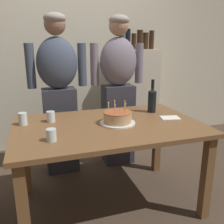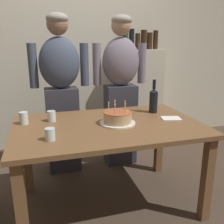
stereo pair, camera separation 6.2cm
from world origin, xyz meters
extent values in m
plane|color=#47382B|center=(0.00, 0.00, 0.00)|extent=(10.00, 10.00, 0.00)
cube|color=beige|center=(0.00, 1.55, 1.30)|extent=(5.20, 0.10, 2.60)
cube|color=brown|center=(0.00, 0.00, 0.72)|extent=(1.50, 0.96, 0.03)
cube|color=brown|center=(-0.68, -0.41, 0.35)|extent=(0.07, 0.07, 0.70)
cube|color=brown|center=(0.68, -0.41, 0.35)|extent=(0.07, 0.07, 0.70)
cube|color=brown|center=(-0.68, 0.41, 0.35)|extent=(0.07, 0.07, 0.70)
cube|color=brown|center=(0.68, 0.41, 0.35)|extent=(0.07, 0.07, 0.70)
cylinder|color=white|center=(0.08, -0.01, 0.75)|extent=(0.29, 0.29, 0.01)
cylinder|color=tan|center=(0.08, -0.01, 0.79)|extent=(0.23, 0.23, 0.08)
cylinder|color=#B75B33|center=(0.08, -0.01, 0.84)|extent=(0.23, 0.23, 0.01)
cylinder|color=pink|center=(0.03, -0.07, 0.87)|extent=(0.01, 0.01, 0.07)
sphere|color=#F9C64C|center=(0.03, -0.07, 0.92)|extent=(0.01, 0.01, 0.01)
cylinder|color=#EAB266|center=(0.12, -0.07, 0.87)|extent=(0.01, 0.01, 0.07)
sphere|color=#F9C64C|center=(0.12, -0.07, 0.92)|extent=(0.01, 0.01, 0.01)
cylinder|color=#EAB266|center=(0.14, 0.01, 0.87)|extent=(0.01, 0.01, 0.07)
sphere|color=#F9C64C|center=(0.14, 0.01, 0.92)|extent=(0.01, 0.01, 0.01)
cylinder|color=beige|center=(0.07, 0.06, 0.87)|extent=(0.01, 0.01, 0.07)
sphere|color=#F9C64C|center=(0.07, 0.06, 0.92)|extent=(0.01, 0.01, 0.01)
cylinder|color=beige|center=(0.01, 0.01, 0.87)|extent=(0.01, 0.01, 0.07)
sphere|color=#F9C64C|center=(0.01, 0.01, 0.92)|extent=(0.01, 0.01, 0.01)
cylinder|color=silver|center=(-0.47, -0.23, 0.78)|extent=(0.07, 0.07, 0.09)
cylinder|color=silver|center=(-0.66, 0.19, 0.79)|extent=(0.07, 0.07, 0.10)
cylinder|color=silver|center=(-0.44, 0.20, 0.79)|extent=(0.07, 0.07, 0.09)
cylinder|color=black|center=(0.50, 0.22, 0.84)|extent=(0.08, 0.08, 0.20)
cone|color=black|center=(0.50, 0.22, 0.95)|extent=(0.08, 0.08, 0.03)
cylinder|color=black|center=(0.50, 0.22, 1.01)|extent=(0.03, 0.03, 0.09)
cube|color=white|center=(0.56, -0.02, 0.74)|extent=(0.18, 0.15, 0.01)
cube|color=#33333D|center=(-0.31, 0.75, 0.46)|extent=(0.34, 0.23, 0.92)
ellipsoid|color=#424C60|center=(-0.31, 0.75, 1.18)|extent=(0.41, 0.27, 0.52)
sphere|color=#936B51|center=(-0.31, 0.75, 1.55)|extent=(0.21, 0.21, 0.21)
ellipsoid|color=gray|center=(-0.31, 0.73, 1.60)|extent=(0.21, 0.21, 0.12)
cylinder|color=#424C60|center=(-0.05, 0.78, 1.15)|extent=(0.09, 0.09, 0.44)
cylinder|color=#424C60|center=(-0.57, 0.78, 1.15)|extent=(0.09, 0.09, 0.44)
cube|color=#33333D|center=(0.35, 0.75, 0.46)|extent=(0.34, 0.23, 0.92)
ellipsoid|color=slate|center=(0.35, 0.75, 1.18)|extent=(0.41, 0.27, 0.52)
sphere|color=tan|center=(0.35, 0.75, 1.55)|extent=(0.21, 0.21, 0.21)
ellipsoid|color=gray|center=(0.35, 0.73, 1.60)|extent=(0.21, 0.21, 0.12)
cylinder|color=slate|center=(0.61, 0.78, 1.15)|extent=(0.09, 0.09, 0.44)
cylinder|color=slate|center=(0.09, 0.78, 1.15)|extent=(0.09, 0.09, 0.44)
cube|color=beige|center=(0.81, 1.33, 0.65)|extent=(0.61, 0.30, 1.29)
cylinder|color=#194723|center=(0.60, 1.33, 1.40)|extent=(0.07, 0.07, 0.21)
cylinder|color=black|center=(0.68, 1.33, 1.42)|extent=(0.07, 0.07, 0.26)
cylinder|color=#382314|center=(0.77, 1.33, 1.40)|extent=(0.07, 0.07, 0.20)
cylinder|color=#382314|center=(0.86, 1.33, 1.42)|extent=(0.08, 0.08, 0.25)
cylinder|color=#382314|center=(0.94, 1.33, 1.40)|extent=(0.07, 0.07, 0.22)
cylinder|color=#382314|center=(1.03, 1.33, 1.42)|extent=(0.07, 0.07, 0.24)
camera|label=1|loc=(-0.56, -1.82, 1.37)|focal=39.55mm
camera|label=2|loc=(-0.50, -1.84, 1.37)|focal=39.55mm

